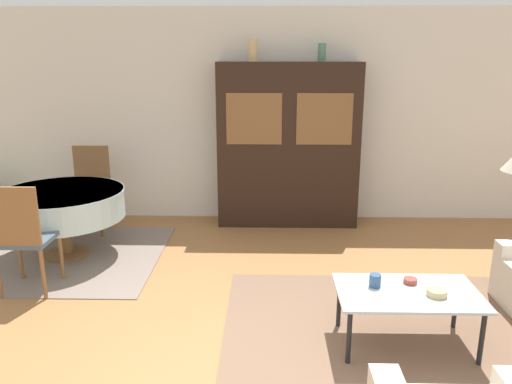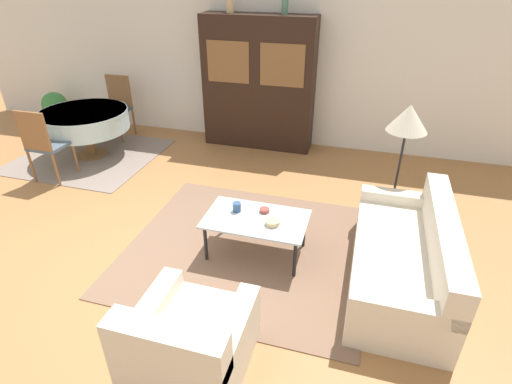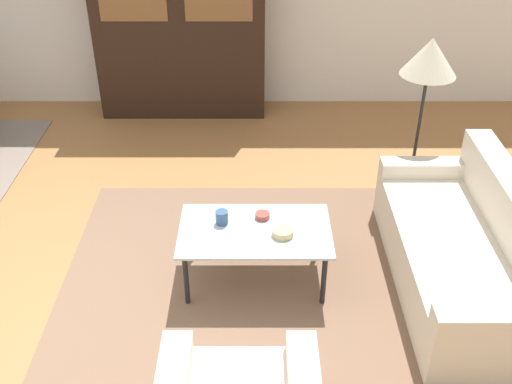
# 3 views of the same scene
# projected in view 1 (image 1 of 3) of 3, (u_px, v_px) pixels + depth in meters

# --- Properties ---
(wall_back) EXTENTS (10.00, 0.06, 2.70)m
(wall_back) POSITION_uv_depth(u_px,v_px,m) (245.00, 117.00, 6.46)
(wall_back) COLOR silver
(wall_back) RESTS_ON ground_plane
(area_rug) EXTENTS (2.52, 2.32, 0.01)m
(area_rug) POSITION_uv_depth(u_px,v_px,m) (387.00, 340.00, 3.83)
(area_rug) COLOR brown
(area_rug) RESTS_ON ground_plane
(dining_rug) EXTENTS (2.08, 1.92, 0.01)m
(dining_rug) POSITION_uv_depth(u_px,v_px,m) (64.00, 257.00, 5.41)
(dining_rug) COLOR gray
(dining_rug) RESTS_ON ground_plane
(coffee_table) EXTENTS (1.04, 0.62, 0.43)m
(coffee_table) POSITION_uv_depth(u_px,v_px,m) (408.00, 296.00, 3.67)
(coffee_table) COLOR black
(coffee_table) RESTS_ON area_rug
(display_cabinet) EXTENTS (1.76, 0.45, 2.05)m
(display_cabinet) POSITION_uv_depth(u_px,v_px,m) (288.00, 145.00, 6.27)
(display_cabinet) COLOR black
(display_cabinet) RESTS_ON ground_plane
(dining_table) EXTENTS (1.32, 1.32, 0.72)m
(dining_table) POSITION_uv_depth(u_px,v_px,m) (61.00, 204.00, 5.30)
(dining_table) COLOR brown
(dining_table) RESTS_ON dining_rug
(dining_chair_near) EXTENTS (0.44, 0.44, 1.03)m
(dining_chair_near) POSITION_uv_depth(u_px,v_px,m) (22.00, 233.00, 4.45)
(dining_chair_near) COLOR brown
(dining_chair_near) RESTS_ON dining_rug
(dining_chair_far) EXTENTS (0.44, 0.44, 1.03)m
(dining_chair_far) POSITION_uv_depth(u_px,v_px,m) (90.00, 183.00, 6.16)
(dining_chair_far) COLOR brown
(dining_chair_far) RESTS_ON dining_rug
(cup) EXTENTS (0.09, 0.09, 0.10)m
(cup) POSITION_uv_depth(u_px,v_px,m) (375.00, 281.00, 3.73)
(cup) COLOR #33517A
(cup) RESTS_ON coffee_table
(bowl) EXTENTS (0.15, 0.15, 0.05)m
(bowl) POSITION_uv_depth(u_px,v_px,m) (437.00, 292.00, 3.59)
(bowl) COLOR tan
(bowl) RESTS_ON coffee_table
(bowl_small) EXTENTS (0.10, 0.10, 0.04)m
(bowl_small) POSITION_uv_depth(u_px,v_px,m) (410.00, 281.00, 3.79)
(bowl_small) COLOR #9E4238
(bowl_small) RESTS_ON coffee_table
(vase_tall) EXTENTS (0.11, 0.11, 0.26)m
(vase_tall) POSITION_uv_depth(u_px,v_px,m) (253.00, 50.00, 5.98)
(vase_tall) COLOR tan
(vase_tall) RESTS_ON display_cabinet
(vase_short) EXTENTS (0.10, 0.10, 0.21)m
(vase_short) POSITION_uv_depth(u_px,v_px,m) (322.00, 52.00, 5.97)
(vase_short) COLOR #4C7A60
(vase_short) RESTS_ON display_cabinet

